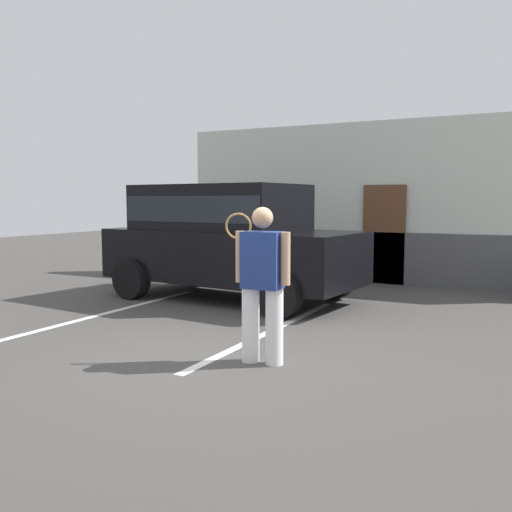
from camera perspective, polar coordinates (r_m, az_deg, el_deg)
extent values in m
plane|color=#423F3D|center=(6.37, -3.72, -10.48)|extent=(40.00, 40.00, 0.00)
cube|color=silver|center=(9.24, -14.54, -5.53)|extent=(0.12, 4.40, 0.01)
cube|color=silver|center=(7.68, 1.61, -7.62)|extent=(0.12, 4.40, 0.01)
cube|color=silver|center=(12.38, 12.51, 5.36)|extent=(9.12, 0.30, 3.46)
cube|color=#4C4C51|center=(12.25, 12.15, -0.15)|extent=(7.66, 0.10, 1.10)
cube|color=brown|center=(12.15, 12.93, 2.15)|extent=(0.90, 0.06, 2.10)
cube|color=black|center=(9.98, -2.51, 0.10)|extent=(4.77, 2.35, 0.90)
cube|color=black|center=(10.08, -3.70, 4.99)|extent=(3.06, 2.04, 0.80)
cube|color=black|center=(10.08, -3.70, 4.88)|extent=(3.01, 2.06, 0.44)
cylinder|color=black|center=(10.07, 7.88, -2.42)|extent=(0.74, 0.33, 0.72)
cylinder|color=black|center=(8.41, 2.37, -3.98)|extent=(0.74, 0.33, 0.72)
cylinder|color=black|center=(11.71, -5.99, -1.26)|extent=(0.74, 0.33, 0.72)
cylinder|color=black|center=(10.32, -12.63, -2.31)|extent=(0.74, 0.33, 0.72)
cylinder|color=white|center=(6.06, 1.89, -7.26)|extent=(0.19, 0.19, 0.83)
cylinder|color=white|center=(6.17, -0.55, -7.03)|extent=(0.19, 0.19, 0.83)
cube|color=navy|center=(6.00, 0.66, -0.42)|extent=(0.44, 0.29, 0.62)
sphere|color=tan|center=(5.97, 0.67, 3.94)|extent=(0.23, 0.23, 0.23)
cylinder|color=tan|center=(5.90, 3.02, -0.27)|extent=(0.11, 0.11, 0.56)
cylinder|color=tan|center=(6.10, -1.61, -0.06)|extent=(0.11, 0.11, 0.56)
torus|color=olive|center=(6.15, -1.81, 3.07)|extent=(0.28, 0.12, 0.29)
cylinder|color=olive|center=(6.16, -1.81, 0.89)|extent=(0.03, 0.03, 0.20)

